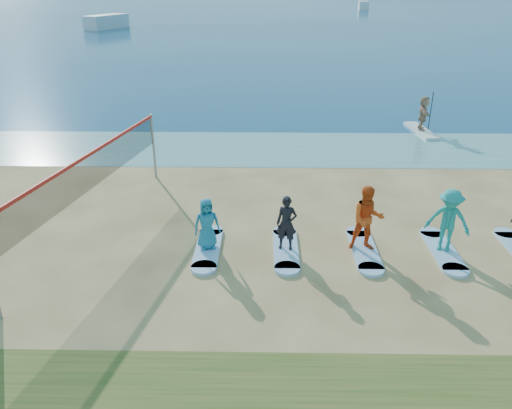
{
  "coord_description": "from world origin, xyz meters",
  "views": [
    {
      "loc": [
        -1.25,
        -11.16,
        7.16
      ],
      "look_at": [
        -1.49,
        2.0,
        1.1
      ],
      "focal_mm": 35.0,
      "sensor_mm": 36.0,
      "label": 1
    }
  ],
  "objects_px": {
    "surfboard_0": "(208,248)",
    "student_1": "(287,223)",
    "volleyball_net": "(90,172)",
    "paddleboarder": "(423,113)",
    "student_2": "(367,219)",
    "boat_offshore_b": "(363,9)",
    "surfboard_1": "(286,249)",
    "surfboard_2": "(364,250)",
    "paddleboard": "(421,130)",
    "surfboard_3": "(443,251)",
    "student_0": "(207,224)",
    "student_3": "(448,220)",
    "boat_offshore_a": "(107,29)"
  },
  "relations": [
    {
      "from": "surfboard_0",
      "to": "student_1",
      "type": "bearing_deg",
      "value": 0.0
    },
    {
      "from": "volleyball_net",
      "to": "paddleboarder",
      "type": "xyz_separation_m",
      "value": [
        12.99,
        10.87,
        -0.96
      ]
    },
    {
      "from": "volleyball_net",
      "to": "student_2",
      "type": "bearing_deg",
      "value": -8.6
    },
    {
      "from": "boat_offshore_b",
      "to": "student_1",
      "type": "height_order",
      "value": "student_1"
    },
    {
      "from": "student_2",
      "to": "surfboard_1",
      "type": "bearing_deg",
      "value": 179.55
    },
    {
      "from": "volleyball_net",
      "to": "student_2",
      "type": "xyz_separation_m",
      "value": [
        7.99,
        -1.21,
        -0.87
      ]
    },
    {
      "from": "boat_offshore_b",
      "to": "surfboard_2",
      "type": "distance_m",
      "value": 113.46
    },
    {
      "from": "paddleboard",
      "to": "student_2",
      "type": "bearing_deg",
      "value": -118.81
    },
    {
      "from": "boat_offshore_b",
      "to": "surfboard_3",
      "type": "relative_size",
      "value": 2.36
    },
    {
      "from": "surfboard_1",
      "to": "student_2",
      "type": "relative_size",
      "value": 1.16
    },
    {
      "from": "student_0",
      "to": "surfboard_3",
      "type": "bearing_deg",
      "value": -18.3
    },
    {
      "from": "surfboard_0",
      "to": "volleyball_net",
      "type": "bearing_deg",
      "value": 161.09
    },
    {
      "from": "paddleboarder",
      "to": "surfboard_3",
      "type": "distance_m",
      "value": 12.42
    },
    {
      "from": "volleyball_net",
      "to": "surfboard_1",
      "type": "bearing_deg",
      "value": -11.85
    },
    {
      "from": "paddleboarder",
      "to": "surfboard_3",
      "type": "height_order",
      "value": "paddleboarder"
    },
    {
      "from": "student_3",
      "to": "student_0",
      "type": "bearing_deg",
      "value": -156.15
    },
    {
      "from": "student_0",
      "to": "surfboard_2",
      "type": "distance_m",
      "value": 4.53
    },
    {
      "from": "surfboard_1",
      "to": "student_0",
      "type": "bearing_deg",
      "value": 180.0
    },
    {
      "from": "student_1",
      "to": "student_2",
      "type": "bearing_deg",
      "value": 9.25
    },
    {
      "from": "volleyball_net",
      "to": "student_3",
      "type": "height_order",
      "value": "volleyball_net"
    },
    {
      "from": "student_2",
      "to": "student_3",
      "type": "xyz_separation_m",
      "value": [
        2.23,
        0.0,
        -0.03
      ]
    },
    {
      "from": "boat_offshore_b",
      "to": "student_0",
      "type": "distance_m",
      "value": 114.32
    },
    {
      "from": "student_0",
      "to": "student_1",
      "type": "bearing_deg",
      "value": -18.3
    },
    {
      "from": "surfboard_0",
      "to": "student_0",
      "type": "bearing_deg",
      "value": 0.0
    },
    {
      "from": "boat_offshore_b",
      "to": "student_2",
      "type": "height_order",
      "value": "student_2"
    },
    {
      "from": "boat_offshore_b",
      "to": "student_1",
      "type": "distance_m",
      "value": 113.87
    },
    {
      "from": "paddleboard",
      "to": "surfboard_2",
      "type": "xyz_separation_m",
      "value": [
        -5.0,
        -12.07,
        -0.01
      ]
    },
    {
      "from": "paddleboarder",
      "to": "surfboard_1",
      "type": "relative_size",
      "value": 0.75
    },
    {
      "from": "surfboard_3",
      "to": "student_3",
      "type": "bearing_deg",
      "value": 0.0
    },
    {
      "from": "volleyball_net",
      "to": "surfboard_1",
      "type": "height_order",
      "value": "volleyball_net"
    },
    {
      "from": "paddleboard",
      "to": "surfboard_3",
      "type": "bearing_deg",
      "value": -109.23
    },
    {
      "from": "paddleboard",
      "to": "surfboard_3",
      "type": "relative_size",
      "value": 1.36
    },
    {
      "from": "paddleboard",
      "to": "student_0",
      "type": "bearing_deg",
      "value": -134.4
    },
    {
      "from": "student_0",
      "to": "paddleboard",
      "type": "bearing_deg",
      "value": 33.61
    },
    {
      "from": "surfboard_1",
      "to": "surfboard_0",
      "type": "bearing_deg",
      "value": 180.0
    },
    {
      "from": "student_1",
      "to": "surfboard_3",
      "type": "height_order",
      "value": "student_1"
    },
    {
      "from": "paddleboard",
      "to": "paddleboarder",
      "type": "xyz_separation_m",
      "value": [
        0.0,
        0.0,
        0.89
      ]
    },
    {
      "from": "surfboard_1",
      "to": "student_2",
      "type": "height_order",
      "value": "student_2"
    },
    {
      "from": "paddleboarder",
      "to": "student_2",
      "type": "height_order",
      "value": "student_2"
    },
    {
      "from": "boat_offshore_a",
      "to": "surfboard_3",
      "type": "relative_size",
      "value": 3.33
    },
    {
      "from": "volleyball_net",
      "to": "surfboard_3",
      "type": "height_order",
      "value": "volleyball_net"
    },
    {
      "from": "student_0",
      "to": "student_2",
      "type": "height_order",
      "value": "student_2"
    },
    {
      "from": "boat_offshore_b",
      "to": "surfboard_1",
      "type": "relative_size",
      "value": 2.36
    },
    {
      "from": "student_2",
      "to": "surfboard_3",
      "type": "distance_m",
      "value": 2.44
    },
    {
      "from": "student_0",
      "to": "student_2",
      "type": "relative_size",
      "value": 0.79
    },
    {
      "from": "surfboard_1",
      "to": "student_3",
      "type": "bearing_deg",
      "value": 0.0
    },
    {
      "from": "student_0",
      "to": "surfboard_2",
      "type": "height_order",
      "value": "student_0"
    },
    {
      "from": "paddleboard",
      "to": "paddleboarder",
      "type": "distance_m",
      "value": 0.89
    },
    {
      "from": "surfboard_2",
      "to": "boat_offshore_b",
      "type": "bearing_deg",
      "value": 80.0
    },
    {
      "from": "boat_offshore_a",
      "to": "surfboard_0",
      "type": "bearing_deg",
      "value": -47.87
    }
  ]
}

